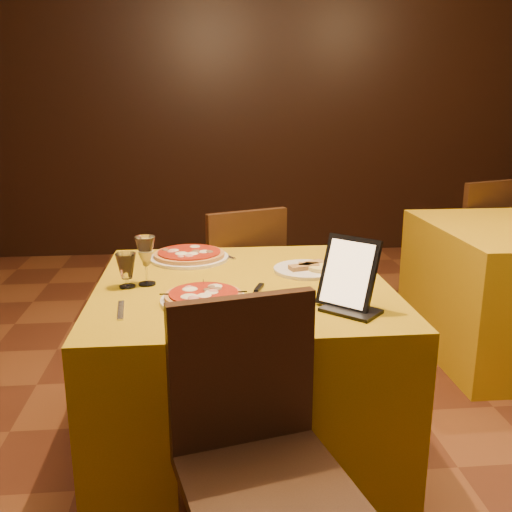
{
  "coord_description": "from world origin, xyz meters",
  "views": [
    {
      "loc": [
        -0.62,
        -1.9,
        1.42
      ],
      "look_at": [
        -0.43,
        0.15,
        0.86
      ],
      "focal_mm": 40.0,
      "sensor_mm": 36.0,
      "label": 1
    }
  ],
  "objects": [
    {
      "name": "knife",
      "position": [
        -0.45,
        -0.0,
        0.75
      ],
      "size": [
        0.1,
        0.24,
        0.01
      ],
      "primitive_type": "cube",
      "rotation": [
        0.0,
        0.0,
        1.22
      ],
      "color": "silver",
      "rests_on": "main_table"
    },
    {
      "name": "pizza_near",
      "position": [
        -0.62,
        -0.03,
        0.77
      ],
      "size": [
        0.3,
        0.3,
        0.03
      ],
      "rotation": [
        0.0,
        0.0,
        -0.1
      ],
      "color": "white",
      "rests_on": "main_table"
    },
    {
      "name": "chair_side_far",
      "position": [
        1.22,
        1.88,
        0.46
      ],
      "size": [
        0.6,
        0.6,
        0.91
      ],
      "primitive_type": null,
      "rotation": [
        0.0,
        0.0,
        3.5
      ],
      "color": "black",
      "rests_on": "floor"
    },
    {
      "name": "wall_back",
      "position": [
        0.0,
        3.5,
        1.4
      ],
      "size": [
        6.0,
        0.01,
        2.8
      ],
      "primitive_type": "cube",
      "color": "black",
      "rests_on": "floor"
    },
    {
      "name": "tablet",
      "position": [
        -0.14,
        -0.13,
        0.87
      ],
      "size": [
        0.21,
        0.2,
        0.23
      ],
      "primitive_type": "cube",
      "rotation": [
        -0.35,
        0.0,
        -0.76
      ],
      "color": "black",
      "rests_on": "main_table"
    },
    {
      "name": "chair_main_far",
      "position": [
        -0.48,
        0.98,
        0.46
      ],
      "size": [
        0.53,
        0.53,
        0.91
      ],
      "primitive_type": null,
      "rotation": [
        0.0,
        0.0,
        3.52
      ],
      "color": "black",
      "rests_on": "floor"
    },
    {
      "name": "cutlet_dish",
      "position": [
        -0.2,
        0.3,
        0.76
      ],
      "size": [
        0.27,
        0.27,
        0.03
      ],
      "rotation": [
        0.0,
        0.0,
        -0.22
      ],
      "color": "white",
      "rests_on": "main_table"
    },
    {
      "name": "main_table",
      "position": [
        -0.48,
        0.17,
        0.38
      ],
      "size": [
        1.1,
        1.1,
        0.75
      ],
      "primitive_type": "cube",
      "color": "#AA850A",
      "rests_on": "floor"
    },
    {
      "name": "pizza_far",
      "position": [
        -0.68,
        0.53,
        0.77
      ],
      "size": [
        0.34,
        0.34,
        0.03
      ],
      "rotation": [
        0.0,
        0.0,
        -0.08
      ],
      "color": "white",
      "rests_on": "main_table"
    },
    {
      "name": "fork_far",
      "position": [
        -0.52,
        0.57,
        0.75
      ],
      "size": [
        0.09,
        0.15,
        0.01
      ],
      "primitive_type": "cube",
      "rotation": [
        0.0,
        0.0,
        2.04
      ],
      "color": "#BBBAC1",
      "rests_on": "main_table"
    },
    {
      "name": "chair_main_near",
      "position": [
        -0.48,
        -0.63,
        0.46
      ],
      "size": [
        0.48,
        0.48,
        0.91
      ],
      "primitive_type": null,
      "rotation": [
        0.0,
        0.0,
        0.24
      ],
      "color": "black",
      "rests_on": "floor"
    },
    {
      "name": "floor",
      "position": [
        0.0,
        0.0,
        -0.01
      ],
      "size": [
        6.0,
        7.0,
        0.01
      ],
      "primitive_type": "cube",
      "color": "#5E2D19",
      "rests_on": "ground"
    },
    {
      "name": "water_glass",
      "position": [
        -0.91,
        0.16,
        0.81
      ],
      "size": [
        0.07,
        0.07,
        0.13
      ],
      "primitive_type": null,
      "rotation": [
        0.0,
        0.0,
        -0.07
      ],
      "color": "silver",
      "rests_on": "main_table"
    },
    {
      "name": "fork_near",
      "position": [
        -0.9,
        -0.1,
        0.75
      ],
      "size": [
        0.04,
        0.18,
        0.01
      ],
      "primitive_type": "cube",
      "rotation": [
        0.0,
        0.0,
        1.68
      ],
      "color": "#AEADB4",
      "rests_on": "main_table"
    },
    {
      "name": "wine_glass",
      "position": [
        -0.84,
        0.18,
        0.84
      ],
      "size": [
        0.11,
        0.11,
        0.19
      ],
      "primitive_type": null,
      "rotation": [
        0.0,
        0.0,
        0.34
      ],
      "color": "#EFE487",
      "rests_on": "main_table"
    }
  ]
}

